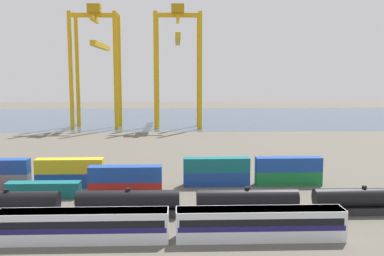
{
  "coord_description": "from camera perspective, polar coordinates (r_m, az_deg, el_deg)",
  "views": [
    {
      "loc": [
        11.39,
        -72.76,
        20.28
      ],
      "look_at": [
        14.54,
        15.06,
        9.31
      ],
      "focal_mm": 40.1,
      "sensor_mm": 36.0,
      "label": 1
    }
  ],
  "objects": [
    {
      "name": "shipping_container_10",
      "position": [
        80.81,
        -15.96,
        -4.86
      ],
      "size": [
        12.1,
        2.44,
        2.6
      ],
      "primitive_type": "cube",
      "color": "gold",
      "rests_on": "shipping_container_9"
    },
    {
      "name": "shipping_container_15",
      "position": [
        81.1,
        12.72,
        -4.71
      ],
      "size": [
        12.1,
        2.44,
        2.6
      ],
      "primitive_type": "cube",
      "color": "#1C4299",
      "rests_on": "shipping_container_14"
    },
    {
      "name": "shipping_container_12",
      "position": [
        79.36,
        3.26,
        -6.73
      ],
      "size": [
        12.1,
        2.44,
        2.6
      ],
      "primitive_type": "cube",
      "color": "#1C4299",
      "rests_on": "ground_plane"
    },
    {
      "name": "shipping_container_4",
      "position": [
        72.51,
        -8.86,
        -6.03
      ],
      "size": [
        12.1,
        2.44,
        2.6
      ],
      "primitive_type": "cube",
      "color": "#1C4299",
      "rests_on": "shipping_container_3"
    },
    {
      "name": "shipping_container_11",
      "position": [
        79.27,
        -6.44,
        -6.78
      ],
      "size": [
        6.04,
        2.44,
        2.6
      ],
      "primitive_type": "cube",
      "color": "orange",
      "rests_on": "ground_plane"
    },
    {
      "name": "shipping_container_3",
      "position": [
        73.14,
        -8.82,
        -8.01
      ],
      "size": [
        12.1,
        2.44,
        2.6
      ],
      "primitive_type": "cube",
      "color": "#AD211C",
      "rests_on": "ground_plane"
    },
    {
      "name": "ground_plane",
      "position": [
        115.13,
        -7.71,
        -3.09
      ],
      "size": [
        420.0,
        420.0,
        0.0
      ],
      "primitive_type": "plane",
      "color": "#5B564C"
    },
    {
      "name": "shipping_container_13",
      "position": [
        78.78,
        3.27,
        -4.9
      ],
      "size": [
        12.1,
        2.44,
        2.6
      ],
      "primitive_type": "cube",
      "color": "#146066",
      "rests_on": "shipping_container_12"
    },
    {
      "name": "harbour_water",
      "position": [
        206.91,
        -5.2,
        1.46
      ],
      "size": [
        400.0,
        110.0,
        0.01
      ],
      "primitive_type": "cube",
      "color": "#384C60",
      "rests_on": "ground_plane"
    },
    {
      "name": "shipping_container_9",
      "position": [
        81.38,
        -15.9,
        -6.65
      ],
      "size": [
        12.1,
        2.44,
        2.6
      ],
      "primitive_type": "cube",
      "color": "#1C4299",
      "rests_on": "ground_plane"
    },
    {
      "name": "freight_tank_row",
      "position": [
        62.73,
        -0.54,
        -9.89
      ],
      "size": [
        66.23,
        2.7,
        4.16
      ],
      "color": "#232326",
      "rests_on": "ground_plane"
    },
    {
      "name": "shipping_container_14",
      "position": [
        81.66,
        12.67,
        -6.5
      ],
      "size": [
        12.1,
        2.44,
        2.6
      ],
      "primitive_type": "cube",
      "color": "#197538",
      "rests_on": "ground_plane"
    },
    {
      "name": "gantry_crane_west",
      "position": [
        170.49,
        -12.55,
        9.47
      ],
      "size": [
        17.94,
        35.78,
        46.31
      ],
      "color": "gold",
      "rests_on": "ground_plane"
    },
    {
      "name": "shipping_container_2",
      "position": [
        75.94,
        -19.15,
        -7.76
      ],
      "size": [
        12.1,
        2.44,
        2.6
      ],
      "primitive_type": "cube",
      "color": "#146066",
      "rests_on": "ground_plane"
    },
    {
      "name": "gantry_crane_central",
      "position": [
        168.65,
        -1.89,
        9.96
      ],
      "size": [
        17.98,
        41.19,
        46.46
      ],
      "color": "gold",
      "rests_on": "ground_plane"
    },
    {
      "name": "passenger_train",
      "position": [
        55.04,
        -14.27,
        -12.35
      ],
      "size": [
        64.08,
        3.14,
        3.9
      ],
      "color": "silver",
      "rests_on": "ground_plane"
    }
  ]
}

